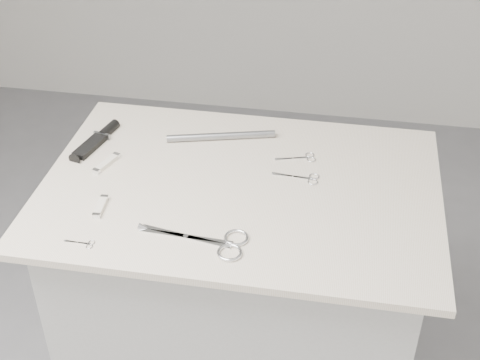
% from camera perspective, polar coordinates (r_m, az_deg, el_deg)
% --- Properties ---
extents(plinth, '(0.90, 0.60, 0.90)m').
position_cam_1_polar(plinth, '(2.00, 0.01, -11.42)').
color(plinth, '#B3B3B1').
rests_on(plinth, ground).
extents(display_board, '(1.00, 0.70, 0.02)m').
position_cam_1_polar(display_board, '(1.69, 0.02, -0.72)').
color(display_board, beige).
rests_on(display_board, plinth).
extents(large_shears, '(0.25, 0.11, 0.01)m').
position_cam_1_polar(large_shears, '(1.51, -2.06, -5.31)').
color(large_shears, silver).
rests_on(large_shears, display_board).
extents(embroidery_scissors_a, '(0.12, 0.05, 0.00)m').
position_cam_1_polar(embroidery_scissors_a, '(1.71, 5.51, 0.18)').
color(embroidery_scissors_a, silver).
rests_on(embroidery_scissors_a, display_board).
extents(embroidery_scissors_b, '(0.11, 0.06, 0.00)m').
position_cam_1_polar(embroidery_scissors_b, '(1.79, 5.34, 1.90)').
color(embroidery_scissors_b, silver).
rests_on(embroidery_scissors_b, display_board).
extents(tiny_scissors, '(0.07, 0.03, 0.00)m').
position_cam_1_polar(tiny_scissors, '(1.55, -13.22, -5.29)').
color(tiny_scissors, silver).
rests_on(tiny_scissors, display_board).
extents(sheathed_knife, '(0.07, 0.19, 0.02)m').
position_cam_1_polar(sheathed_knife, '(1.89, -11.96, 3.46)').
color(sheathed_knife, black).
rests_on(sheathed_knife, display_board).
extents(pocket_knife_a, '(0.02, 0.08, 0.01)m').
position_cam_1_polar(pocket_knife_a, '(1.64, -11.81, -2.24)').
color(pocket_knife_a, white).
rests_on(pocket_knife_a, display_board).
extents(pocket_knife_b, '(0.05, 0.10, 0.01)m').
position_cam_1_polar(pocket_knife_b, '(1.79, -11.32, 1.44)').
color(pocket_knife_b, white).
rests_on(pocket_knife_b, display_board).
extents(metal_rail, '(0.30, 0.10, 0.02)m').
position_cam_1_polar(metal_rail, '(1.86, -1.62, 3.76)').
color(metal_rail, gray).
rests_on(metal_rail, display_board).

